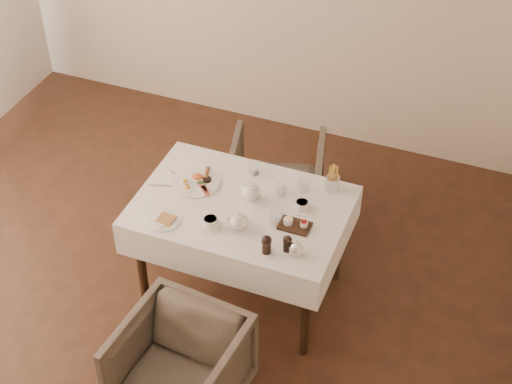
{
  "coord_description": "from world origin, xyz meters",
  "views": [
    {
      "loc": [
        1.83,
        -2.69,
        3.87
      ],
      "look_at": [
        0.51,
        0.66,
        0.82
      ],
      "focal_mm": 55.0,
      "sensor_mm": 36.0,
      "label": 1
    }
  ],
  "objects": [
    {
      "name": "table",
      "position": [
        0.45,
        0.59,
        0.64
      ],
      "size": [
        1.28,
        0.88,
        0.75
      ],
      "color": "black",
      "rests_on": "ground"
    },
    {
      "name": "armchair_near",
      "position": [
        0.45,
        -0.34,
        0.3
      ],
      "size": [
        0.71,
        0.72,
        0.6
      ],
      "primitive_type": "imported",
      "rotation": [
        0.0,
        0.0,
        -0.09
      ],
      "color": "#453D32",
      "rests_on": "ground"
    },
    {
      "name": "armchair_far",
      "position": [
        0.38,
        1.41,
        0.3
      ],
      "size": [
        0.8,
        0.81,
        0.61
      ],
      "primitive_type": "imported",
      "rotation": [
        0.0,
        0.0,
        3.39
      ],
      "color": "#453D32",
      "rests_on": "ground"
    },
    {
      "name": "breakfast_plate",
      "position": [
        0.11,
        0.68,
        0.77
      ],
      "size": [
        0.3,
        0.3,
        0.04
      ],
      "rotation": [
        0.0,
        0.0,
        -0.17
      ],
      "color": "white",
      "rests_on": "table"
    },
    {
      "name": "side_plate",
      "position": [
        0.07,
        0.28,
        0.76
      ],
      "size": [
        0.2,
        0.19,
        0.02
      ],
      "rotation": [
        0.0,
        0.0,
        -0.29
      ],
      "color": "white",
      "rests_on": "table"
    },
    {
      "name": "teapot_centre",
      "position": [
        0.48,
        0.66,
        0.82
      ],
      "size": [
        0.18,
        0.15,
        0.13
      ],
      "primitive_type": null,
      "rotation": [
        0.0,
        0.0,
        -0.18
      ],
      "color": "white",
      "rests_on": "table"
    },
    {
      "name": "teapot_front",
      "position": [
        0.51,
        0.4,
        0.81
      ],
      "size": [
        0.15,
        0.12,
        0.12
      ],
      "primitive_type": null,
      "rotation": [
        0.0,
        0.0,
        0.04
      ],
      "color": "white",
      "rests_on": "table"
    },
    {
      "name": "creamer",
      "position": [
        0.63,
        0.77,
        0.79
      ],
      "size": [
        0.07,
        0.07,
        0.07
      ],
      "primitive_type": "cylinder",
      "rotation": [
        0.0,
        0.0,
        -0.22
      ],
      "color": "white",
      "rests_on": "table"
    },
    {
      "name": "teacup_near",
      "position": [
        0.35,
        0.34,
        0.79
      ],
      "size": [
        0.14,
        0.14,
        0.07
      ],
      "rotation": [
        0.0,
        0.0,
        0.07
      ],
      "color": "white",
      "rests_on": "table"
    },
    {
      "name": "teacup_far",
      "position": [
        0.8,
        0.68,
        0.78
      ],
      "size": [
        0.13,
        0.13,
        0.06
      ],
      "rotation": [
        0.0,
        0.0,
        -0.11
      ],
      "color": "white",
      "rests_on": "table"
    },
    {
      "name": "glass_left",
      "position": [
        0.41,
        0.9,
        0.8
      ],
      "size": [
        0.08,
        0.08,
        0.09
      ],
      "primitive_type": "cylinder",
      "rotation": [
        0.0,
        0.0,
        -0.27
      ],
      "color": "silver",
      "rests_on": "table"
    },
    {
      "name": "glass_mid",
      "position": [
        0.7,
        0.51,
        0.81
      ],
      "size": [
        0.09,
        0.09,
        0.1
      ],
      "primitive_type": "cylinder",
      "rotation": [
        0.0,
        0.0,
        0.18
      ],
      "color": "silver",
      "rests_on": "table"
    },
    {
      "name": "glass_right",
      "position": [
        0.75,
        0.86,
        0.81
      ],
      "size": [
        0.1,
        0.1,
        0.1
      ],
      "primitive_type": "cylinder",
      "rotation": [
        0.0,
        0.0,
        -0.42
      ],
      "color": "silver",
      "rests_on": "table"
    },
    {
      "name": "condiment_board",
      "position": [
        0.81,
        0.53,
        0.77
      ],
      "size": [
        0.19,
        0.12,
        0.05
      ],
      "rotation": [
        0.0,
        0.0,
        -0.0
      ],
      "color": "black",
      "rests_on": "table"
    },
    {
      "name": "pepper_mill_left",
      "position": [
        0.73,
        0.27,
        0.82
      ],
      "size": [
        0.07,
        0.07,
        0.12
      ],
      "primitive_type": null,
      "rotation": [
        0.0,
        0.0,
        -0.27
      ],
      "color": "black",
      "rests_on": "table"
    },
    {
      "name": "pepper_mill_right",
      "position": [
        0.83,
        0.32,
        0.81
      ],
      "size": [
        0.06,
        0.06,
        0.11
      ],
      "primitive_type": null,
      "rotation": [
        0.0,
        0.0,
        0.19
      ],
      "color": "black",
      "rests_on": "table"
    },
    {
      "name": "silver_pot",
      "position": [
        0.89,
        0.31,
        0.81
      ],
      "size": [
        0.12,
        0.1,
        0.11
      ],
      "primitive_type": null,
      "rotation": [
        0.0,
        0.0,
        -0.22
      ],
      "color": "white",
      "rests_on": "table"
    },
    {
      "name": "fries_cup",
      "position": [
        0.92,
        0.92,
        0.84
      ],
      "size": [
        0.09,
        0.09,
        0.19
      ],
      "rotation": [
        0.0,
        0.0,
        0.1
      ],
      "color": "silver",
      "rests_on": "table"
    },
    {
      "name": "cutlery_fork",
      "position": [
        -0.02,
        0.7,
        0.76
      ],
      "size": [
        0.18,
        0.07,
        0.0
      ],
      "primitive_type": "cube",
      "rotation": [
        0.0,
        0.0,
        1.26
      ],
      "color": "silver",
      "rests_on": "table"
    },
    {
      "name": "cutlery_knife",
      "position": [
        -0.07,
        0.58,
        0.76
      ],
      "size": [
        0.18,
        0.07,
        0.0
      ],
      "primitive_type": "cube",
      "rotation": [
        0.0,
        0.0,
        1.87
      ],
      "color": "silver",
      "rests_on": "table"
    }
  ]
}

